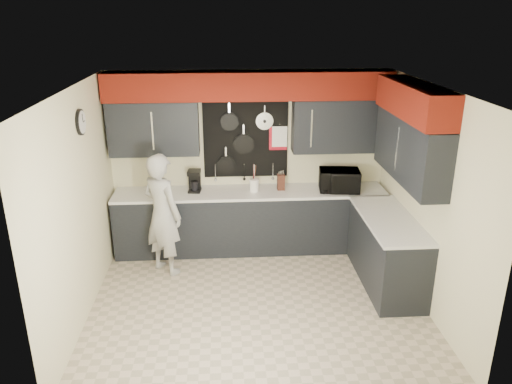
{
  "coord_description": "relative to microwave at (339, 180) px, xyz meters",
  "views": [
    {
      "loc": [
        -0.37,
        -5.28,
        3.39
      ],
      "look_at": [
        0.02,
        0.5,
        1.25
      ],
      "focal_mm": 35.0,
      "sensor_mm": 36.0,
      "label": 1
    }
  ],
  "objects": [
    {
      "name": "person",
      "position": [
        -2.47,
        -0.51,
        -0.24
      ],
      "size": [
        0.72,
        0.7,
        1.67
      ],
      "primitive_type": "imported",
      "rotation": [
        0.0,
        0.0,
        2.43
      ],
      "color": "#B0B0AD",
      "rests_on": "ground"
    },
    {
      "name": "base_cabinets",
      "position": [
        -0.78,
        -0.24,
        -0.62
      ],
      "size": [
        3.95,
        2.2,
        0.92
      ],
      "color": "black",
      "rests_on": "ground"
    },
    {
      "name": "microwave",
      "position": [
        0.0,
        0.0,
        0.0
      ],
      "size": [
        0.6,
        0.44,
        0.31
      ],
      "primitive_type": "imported",
      "rotation": [
        0.0,
        0.0,
        -0.11
      ],
      "color": "black",
      "rests_on": "base_cabinets"
    },
    {
      "name": "ground",
      "position": [
        -1.27,
        -1.37,
        -1.08
      ],
      "size": [
        4.0,
        4.0,
        0.0
      ],
      "primitive_type": "plane",
      "color": "#BDAA93",
      "rests_on": "ground"
    },
    {
      "name": "coffee_maker",
      "position": [
        -2.07,
        0.13,
        0.01
      ],
      "size": [
        0.19,
        0.22,
        0.32
      ],
      "rotation": [
        0.0,
        0.0,
        -0.09
      ],
      "color": "black",
      "rests_on": "base_cabinets"
    },
    {
      "name": "utensil_crock",
      "position": [
        -1.22,
        0.07,
        -0.07
      ],
      "size": [
        0.14,
        0.14,
        0.18
      ],
      "primitive_type": "cylinder",
      "color": "white",
      "rests_on": "base_cabinets"
    },
    {
      "name": "right_wall_assembly",
      "position": [
        0.58,
        -1.11,
        0.87
      ],
      "size": [
        0.36,
        3.5,
        2.6
      ],
      "color": "beige",
      "rests_on": "ground"
    },
    {
      "name": "knife_block",
      "position": [
        -0.83,
        0.1,
        -0.04
      ],
      "size": [
        0.11,
        0.11,
        0.23
      ],
      "primitive_type": "cube",
      "rotation": [
        0.0,
        0.0,
        0.02
      ],
      "color": "#351610",
      "rests_on": "base_cabinets"
    },
    {
      "name": "back_wall_assembly",
      "position": [
        -1.26,
        0.23,
        0.93
      ],
      "size": [
        4.0,
        0.36,
        2.6
      ],
      "color": "beige",
      "rests_on": "ground"
    },
    {
      "name": "left_wall_assembly",
      "position": [
        -3.26,
        -1.36,
        0.26
      ],
      "size": [
        0.05,
        3.5,
        2.6
      ],
      "color": "beige",
      "rests_on": "ground"
    }
  ]
}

